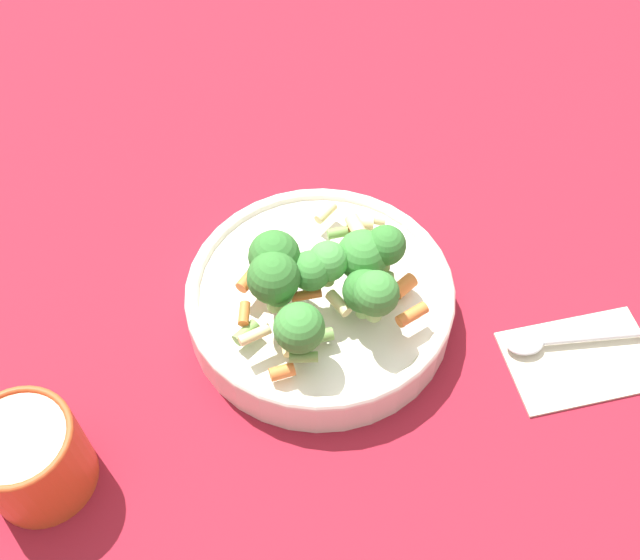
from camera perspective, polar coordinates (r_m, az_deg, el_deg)
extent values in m
plane|color=maroon|center=(0.75, 0.00, -2.58)|extent=(3.00, 3.00, 0.00)
cylinder|color=silver|center=(0.73, 0.00, -1.67)|extent=(0.26, 0.26, 0.04)
torus|color=silver|center=(0.72, 0.00, -0.72)|extent=(0.26, 0.26, 0.01)
cylinder|color=#8CB766|center=(0.66, -1.54, -5.09)|extent=(0.02, 0.02, 0.02)
sphere|color=#3D8438|center=(0.63, -1.60, -3.67)|extent=(0.04, 0.04, 0.04)
cylinder|color=#8CB766|center=(0.68, -3.16, -1.71)|extent=(0.01, 0.01, 0.01)
sphere|color=#3D8438|center=(0.66, -3.23, -0.82)|extent=(0.03, 0.03, 0.03)
cylinder|color=#8CB766|center=(0.68, -0.45, -0.60)|extent=(0.01, 0.01, 0.02)
sphere|color=#3D8438|center=(0.66, -0.46, 0.63)|extent=(0.04, 0.04, 0.04)
cylinder|color=#8CB766|center=(0.68, 0.58, 0.25)|extent=(0.01, 0.01, 0.01)
sphere|color=#479342|center=(0.67, 0.59, 1.45)|extent=(0.04, 0.04, 0.04)
cylinder|color=#8CB766|center=(0.70, 4.88, 1.35)|extent=(0.01, 0.01, 0.02)
sphere|color=#33722D|center=(0.68, 5.03, 2.65)|extent=(0.04, 0.04, 0.04)
cylinder|color=#8CB766|center=(0.68, -3.39, 0.38)|extent=(0.02, 0.02, 0.02)
sphere|color=#33722D|center=(0.66, -3.50, 1.84)|extent=(0.05, 0.05, 0.05)
cylinder|color=#8CB766|center=(0.68, 3.72, -2.31)|extent=(0.01, 0.01, 0.01)
sphere|color=#33722D|center=(0.67, 3.80, -1.46)|extent=(0.03, 0.03, 0.03)
cylinder|color=#8CB766|center=(0.68, 3.33, -2.10)|extent=(0.01, 0.01, 0.02)
sphere|color=#33722D|center=(0.66, 3.43, -0.84)|extent=(0.04, 0.04, 0.04)
cylinder|color=#8CB766|center=(0.66, 4.16, -2.34)|extent=(0.01, 0.01, 0.02)
sphere|color=#3D8438|center=(0.64, 4.30, -1.03)|extent=(0.04, 0.04, 0.04)
cylinder|color=#8CB766|center=(0.70, 3.15, 0.44)|extent=(0.02, 0.02, 0.02)
sphere|color=#3D8438|center=(0.68, 3.26, 1.90)|extent=(0.05, 0.05, 0.05)
cylinder|color=#8CB766|center=(0.67, -3.43, -1.42)|extent=(0.02, 0.02, 0.02)
sphere|color=#33722D|center=(0.65, -3.56, 0.18)|extent=(0.05, 0.05, 0.05)
cylinder|color=orange|center=(0.67, -5.80, -2.56)|extent=(0.02, 0.02, 0.01)
cylinder|color=beige|center=(0.73, 2.78, 4.05)|extent=(0.03, 0.03, 0.01)
cylinder|color=#729E4C|center=(0.73, 2.28, 2.58)|extent=(0.02, 0.01, 0.01)
cylinder|color=orange|center=(0.65, -2.91, -7.01)|extent=(0.02, 0.02, 0.01)
cylinder|color=orange|center=(0.67, 7.03, -2.63)|extent=(0.03, 0.03, 0.01)
cylinder|color=beige|center=(0.65, -5.00, -4.19)|extent=(0.03, 0.03, 0.01)
cylinder|color=beige|center=(0.75, 0.45, 5.15)|extent=(0.03, 0.02, 0.01)
cylinder|color=beige|center=(0.67, -2.48, -4.82)|extent=(0.03, 0.02, 0.01)
cylinder|color=#729E4C|center=(0.67, -0.24, -4.35)|extent=(0.03, 0.03, 0.01)
cylinder|color=orange|center=(0.69, -4.13, -0.57)|extent=(0.01, 0.02, 0.01)
cylinder|color=orange|center=(0.69, -5.51, 0.02)|extent=(0.02, 0.02, 0.01)
cylinder|color=#729E4C|center=(0.69, 5.35, -0.51)|extent=(0.03, 0.02, 0.01)
cylinder|color=beige|center=(0.68, 1.43, -1.78)|extent=(0.02, 0.03, 0.01)
cylinder|color=orange|center=(0.68, -1.10, -1.11)|extent=(0.02, 0.03, 0.01)
cylinder|color=#729E4C|center=(0.67, -5.65, -4.01)|extent=(0.03, 0.02, 0.01)
cylinder|color=beige|center=(0.75, 4.24, 4.59)|extent=(0.01, 0.02, 0.01)
cylinder|color=beige|center=(0.75, 3.07, 4.38)|extent=(0.02, 0.03, 0.01)
cylinder|color=#729E4C|center=(0.74, 1.35, 3.62)|extent=(0.02, 0.02, 0.01)
cylinder|color=#729E4C|center=(0.64, -1.26, -5.90)|extent=(0.02, 0.03, 0.01)
cylinder|color=orange|center=(0.70, 6.41, -0.45)|extent=(0.03, 0.02, 0.01)
cylinder|color=orange|center=(0.74, 2.52, 3.33)|extent=(0.02, 0.02, 0.01)
cylinder|color=#CC4C23|center=(0.67, -21.10, -12.58)|extent=(0.09, 0.09, 0.08)
torus|color=#CC4C23|center=(0.64, -22.20, -11.02)|extent=(0.09, 0.09, 0.01)
cube|color=beige|center=(0.76, 19.27, -5.69)|extent=(0.16, 0.17, 0.01)
cylinder|color=silver|center=(0.78, 22.14, -3.87)|extent=(0.09, 0.14, 0.01)
ellipsoid|color=silver|center=(0.74, 15.32, -4.69)|extent=(0.04, 0.04, 0.01)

